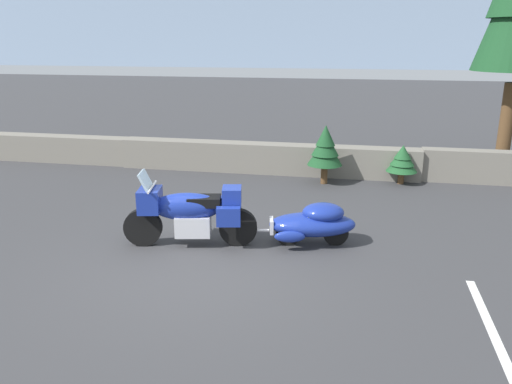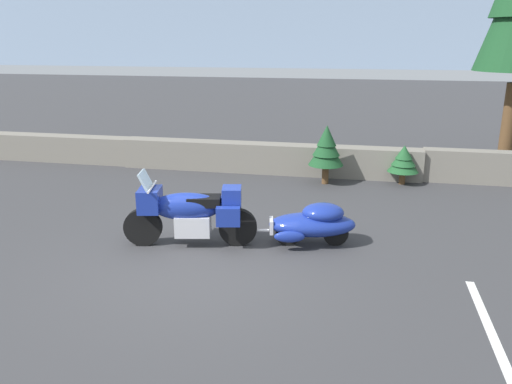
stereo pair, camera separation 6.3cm
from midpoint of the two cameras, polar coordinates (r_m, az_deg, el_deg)
ground_plane at (r=8.23m, az=-6.32°, el=-8.24°), size 80.00×80.00×0.00m
stone_guard_wall at (r=13.79m, az=-0.17°, el=3.92°), size 24.00×0.64×0.82m
distant_ridgeline at (r=103.27m, az=11.06°, el=19.03°), size 240.00×80.00×16.00m
touring_motorcycle at (r=8.82m, az=-7.25°, el=-2.15°), size 2.29×1.02×1.33m
car_shaped_trailer at (r=8.88m, az=6.58°, el=-3.44°), size 2.23×1.00×0.76m
pine_sapling_near at (r=13.04m, az=16.33°, el=3.45°), size 0.76×0.76×0.98m
pine_sapling_farther at (r=12.61m, az=8.02°, el=4.96°), size 0.86×0.86×1.47m
parking_stripe_marker at (r=6.79m, az=25.82°, el=-15.76°), size 0.12×3.60×0.01m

